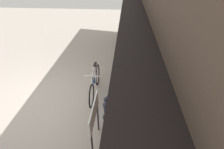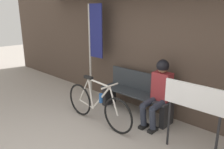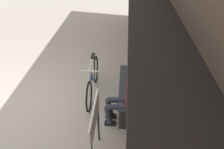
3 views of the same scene
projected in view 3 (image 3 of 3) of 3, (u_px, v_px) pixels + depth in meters
name	position (u px, v px, depth m)	size (l,w,h in m)	color
ground_plane	(26.00, 105.00, 4.74)	(24.00, 24.00, 0.00)	#ADA399
storefront_wall	(155.00, 38.00, 3.68)	(12.00, 0.56, 3.20)	#4C3D33
park_bench_near	(132.00, 87.00, 4.61)	(1.59, 0.42, 0.87)	#2D3338
bicycle	(93.00, 80.00, 4.89)	(1.70, 0.40, 0.89)	black
person_seated	(127.00, 93.00, 3.96)	(0.34, 0.62, 1.24)	#2D3342
banner_pole	(132.00, 19.00, 5.08)	(0.45, 0.05, 2.24)	#B7B2A8
signboard	(94.00, 122.00, 3.22)	(0.90, 0.04, 1.10)	#232326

